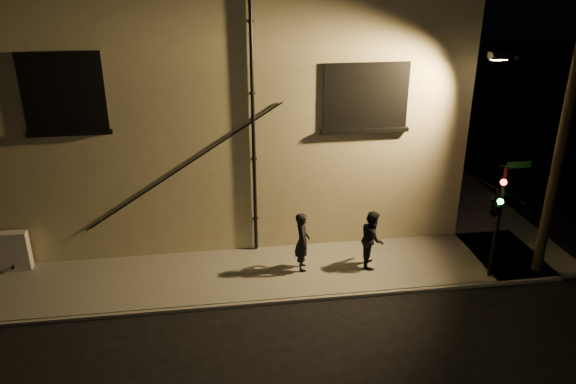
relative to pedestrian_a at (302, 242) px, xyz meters
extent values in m
plane|color=black|center=(0.54, -1.50, -1.04)|extent=(90.00, 90.00, 0.00)
cube|color=#615F58|center=(-2.46, 0.00, -0.98)|extent=(20.00, 3.00, 0.12)
cube|color=#615F58|center=(7.04, 6.50, -0.98)|extent=(3.00, 16.00, 0.12)
cube|color=#BEB289|center=(-2.46, 7.50, 3.21)|extent=(16.00, 12.00, 8.50)
cube|color=black|center=(-6.46, 1.48, 4.36)|extent=(2.20, 0.10, 2.20)
cube|color=black|center=(-6.46, 1.50, 4.36)|extent=(1.98, 0.05, 1.98)
cube|color=black|center=(2.14, 1.48, 3.96)|extent=(2.60, 0.10, 2.00)
cube|color=#A5B28C|center=(2.14, 1.50, 3.96)|extent=(2.38, 0.05, 1.78)
cylinder|color=black|center=(-1.26, 1.42, 3.27)|extent=(0.11, 0.11, 8.30)
cylinder|color=black|center=(-3.46, 1.45, 1.96)|extent=(5.96, 0.04, 3.75)
cylinder|color=black|center=(-3.34, 1.45, 2.02)|extent=(5.96, 0.04, 3.75)
imported|color=black|center=(0.00, 0.00, 0.00)|extent=(0.49, 0.70, 1.84)
imported|color=black|center=(2.13, -0.07, -0.03)|extent=(0.87, 1.01, 1.78)
cylinder|color=black|center=(5.43, -1.20, 0.79)|extent=(0.12, 0.12, 3.42)
imported|color=black|center=(5.21, -1.32, 1.52)|extent=(0.87, 2.11, 0.83)
sphere|color=#FF140C|center=(5.23, -1.50, 2.19)|extent=(0.17, 0.17, 0.17)
sphere|color=#14FF3F|center=(5.23, -1.50, 1.62)|extent=(0.17, 0.17, 0.17)
cube|color=#0C4C1E|center=(5.78, -1.20, 2.56)|extent=(0.70, 0.03, 0.18)
cylinder|color=black|center=(7.03, -1.04, 2.42)|extent=(0.29, 0.29, 6.92)
cylinder|color=black|center=(6.23, -0.49, 5.40)|extent=(1.76, 0.96, 0.10)
cube|color=black|center=(5.43, 0.06, 5.31)|extent=(0.55, 0.28, 0.18)
cube|color=#FFC672|center=(5.43, 0.06, 5.21)|extent=(0.42, 0.20, 0.04)
camera|label=1|loc=(-2.54, -14.54, 7.85)|focal=35.00mm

